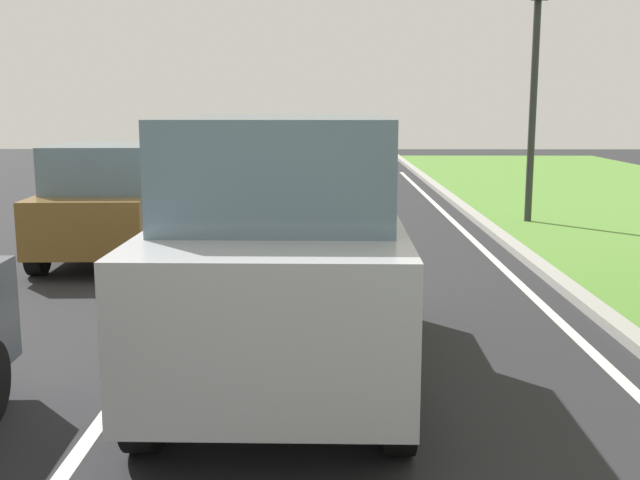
% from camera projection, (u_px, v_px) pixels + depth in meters
% --- Properties ---
extents(ground_plane, '(60.00, 60.00, 0.00)m').
position_uv_depth(ground_plane, '(259.00, 267.00, 11.33)').
color(ground_plane, '#262628').
extents(lane_line_center, '(0.12, 32.00, 0.01)m').
position_uv_depth(lane_line_center, '(211.00, 267.00, 11.34)').
color(lane_line_center, silver).
rests_on(lane_line_center, ground).
extents(lane_line_right_edge, '(0.12, 32.00, 0.01)m').
position_uv_depth(lane_line_right_edge, '(503.00, 268.00, 11.29)').
color(lane_line_right_edge, silver).
rests_on(lane_line_right_edge, ground).
extents(curb_right, '(0.24, 48.00, 0.12)m').
position_uv_depth(curb_right, '(537.00, 264.00, 11.28)').
color(curb_right, '#9E9B93').
rests_on(curb_right, ground).
extents(car_suv_ahead, '(2.02, 4.52, 2.28)m').
position_uv_depth(car_suv_ahead, '(285.00, 247.00, 6.63)').
color(car_suv_ahead, '#B7BABF').
rests_on(car_suv_ahead, ground).
extents(car_hatchback_far, '(1.85, 3.76, 1.78)m').
position_uv_depth(car_hatchback_far, '(110.00, 202.00, 11.88)').
color(car_hatchback_far, brown).
rests_on(car_hatchback_far, ground).
extents(traffic_light_near_right, '(0.32, 0.50, 5.37)m').
position_uv_depth(traffic_light_near_right, '(538.00, 36.00, 14.69)').
color(traffic_light_near_right, '#2D2D2D').
rests_on(traffic_light_near_right, ground).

